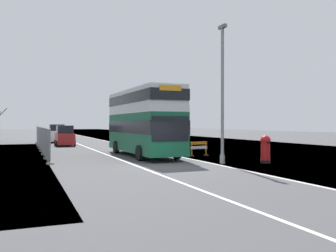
% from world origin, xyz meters
% --- Properties ---
extents(ground, '(140.00, 280.00, 0.10)m').
position_xyz_m(ground, '(0.65, 0.10, -0.05)').
color(ground, '#424244').
extents(double_decker_bus, '(2.96, 10.42, 4.79)m').
position_xyz_m(double_decker_bus, '(1.12, 6.86, 2.55)').
color(double_decker_bus, '#145638').
rests_on(double_decker_bus, ground).
extents(lamppost_foreground, '(0.29, 0.70, 8.14)m').
position_xyz_m(lamppost_foreground, '(3.85, 0.18, 3.84)').
color(lamppost_foreground, gray).
rests_on(lamppost_foreground, ground).
extents(red_pillar_postbox, '(0.61, 0.61, 1.67)m').
position_xyz_m(red_pillar_postbox, '(6.45, -0.42, 0.92)').
color(red_pillar_postbox, black).
rests_on(red_pillar_postbox, ground).
extents(roadworks_barrier, '(1.49, 0.69, 1.06)m').
position_xyz_m(roadworks_barrier, '(4.79, 5.10, 0.64)').
color(roadworks_barrier, orange).
rests_on(roadworks_barrier, ground).
extents(construction_site_fence, '(0.44, 24.00, 2.08)m').
position_xyz_m(construction_site_fence, '(-5.55, 15.54, 1.00)').
color(construction_site_fence, '#A8AAAD').
rests_on(construction_site_fence, ground).
extents(car_oncoming_near, '(1.94, 3.92, 2.16)m').
position_xyz_m(car_oncoming_near, '(-2.94, 21.46, 1.00)').
color(car_oncoming_near, maroon).
rests_on(car_oncoming_near, ground).
extents(car_receding_mid, '(2.04, 4.47, 2.27)m').
position_xyz_m(car_receding_mid, '(-3.15, 29.24, 1.06)').
color(car_receding_mid, silver).
rests_on(car_receding_mid, ground).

